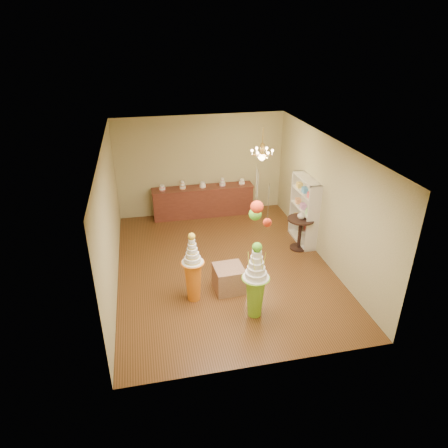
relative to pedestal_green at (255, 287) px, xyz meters
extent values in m
plane|color=#553317|center=(-0.23, 1.92, -0.68)|extent=(6.50, 6.50, 0.00)
plane|color=beige|center=(-0.23, 1.92, 2.32)|extent=(6.50, 6.50, 0.00)
cube|color=tan|center=(-0.23, 5.17, 0.82)|extent=(5.00, 0.04, 3.00)
cube|color=tan|center=(-0.23, -1.33, 0.82)|extent=(5.00, 0.04, 3.00)
cube|color=tan|center=(-2.73, 1.92, 0.82)|extent=(0.04, 6.50, 3.00)
cube|color=tan|center=(2.27, 1.92, 0.82)|extent=(0.04, 6.50, 3.00)
cone|color=#76B528|center=(0.00, 0.00, -0.24)|extent=(0.41, 0.41, 0.87)
cylinder|color=white|center=(0.00, 0.00, 0.21)|extent=(0.56, 0.56, 0.03)
cylinder|color=white|center=(0.00, 0.00, 0.28)|extent=(0.46, 0.46, 0.11)
cylinder|color=white|center=(0.00, 0.00, 0.40)|extent=(0.37, 0.37, 0.11)
cylinder|color=white|center=(0.00, 0.00, 0.51)|extent=(0.31, 0.31, 0.11)
cylinder|color=white|center=(0.00, 0.00, 0.63)|extent=(0.25, 0.25, 0.11)
cylinder|color=white|center=(0.00, 0.00, 0.74)|extent=(0.21, 0.21, 0.11)
sphere|color=#50A423|center=(0.00, 0.00, 0.88)|extent=(0.19, 0.19, 0.19)
cone|color=orange|center=(-1.12, 0.77, -0.23)|extent=(0.49, 0.49, 0.90)
cylinder|color=white|center=(-1.12, 0.77, 0.24)|extent=(0.59, 0.59, 0.03)
cylinder|color=white|center=(-1.12, 0.77, 0.30)|extent=(0.44, 0.44, 0.10)
cylinder|color=white|center=(-1.12, 0.77, 0.41)|extent=(0.35, 0.35, 0.10)
cylinder|color=white|center=(-1.12, 0.77, 0.51)|extent=(0.28, 0.28, 0.10)
cylinder|color=white|center=(-1.12, 0.77, 0.61)|extent=(0.23, 0.23, 0.10)
cylinder|color=white|center=(-1.12, 0.77, 0.71)|extent=(0.18, 0.18, 0.10)
sphere|color=gold|center=(-1.12, 0.77, 0.83)|extent=(0.15, 0.15, 0.15)
cube|color=#976E52|center=(-0.32, 0.94, -0.39)|extent=(0.65, 0.65, 0.57)
cube|color=#5B281C|center=(-0.23, 4.89, -0.23)|extent=(3.00, 0.50, 0.90)
cube|color=#5B281C|center=(-0.23, 4.89, 0.23)|extent=(3.04, 0.54, 0.03)
cylinder|color=white|center=(-1.43, 4.89, 0.32)|extent=(0.18, 0.18, 0.16)
cylinder|color=white|center=(-0.83, 4.89, 0.36)|extent=(0.18, 0.18, 0.24)
cylinder|color=white|center=(-0.23, 4.89, 0.32)|extent=(0.18, 0.18, 0.16)
cylinder|color=white|center=(0.37, 4.89, 0.36)|extent=(0.18, 0.18, 0.24)
cylinder|color=white|center=(0.97, 4.89, 0.32)|extent=(0.18, 0.18, 0.16)
cube|color=beige|center=(2.25, 2.72, 0.22)|extent=(0.04, 1.20, 1.80)
cube|color=beige|center=(2.09, 2.72, -0.18)|extent=(0.30, 1.14, 0.03)
cube|color=beige|center=(2.09, 2.72, 0.27)|extent=(0.30, 1.14, 0.03)
cube|color=beige|center=(2.09, 2.72, 0.72)|extent=(0.30, 1.14, 0.03)
cylinder|color=black|center=(1.87, 2.33, -0.65)|extent=(0.51, 0.51, 0.05)
cylinder|color=black|center=(1.87, 2.33, -0.25)|extent=(0.10, 0.10, 0.85)
cylinder|color=black|center=(1.87, 2.33, 0.17)|extent=(0.77, 0.77, 0.05)
imported|color=beige|center=(1.87, 2.33, 0.30)|extent=(0.24, 0.24, 0.21)
cylinder|color=#3F3B2D|center=(0.02, 0.18, 1.97)|extent=(0.01, 0.01, 0.71)
sphere|color=#B22C12|center=(0.02, 0.18, 1.61)|extent=(0.24, 0.24, 0.24)
cylinder|color=#3F3B2D|center=(0.08, 0.46, 1.83)|extent=(0.01, 0.01, 0.98)
sphere|color=#50A423|center=(0.08, 0.46, 1.34)|extent=(0.25, 0.25, 0.25)
cylinder|color=#3F3B2D|center=(0.00, -0.50, 1.98)|extent=(0.01, 0.01, 0.69)
sphere|color=#B22C12|center=(0.00, -0.50, 1.63)|extent=(0.15, 0.15, 0.15)
cylinder|color=gold|center=(1.05, 3.25, 2.07)|extent=(0.02, 0.02, 0.50)
cylinder|color=gold|center=(1.05, 3.25, 1.77)|extent=(0.10, 0.10, 0.30)
sphere|color=#FEBE8C|center=(1.05, 3.25, 1.57)|extent=(0.18, 0.18, 0.18)
camera|label=1|loc=(-1.94, -6.15, 4.54)|focal=32.00mm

